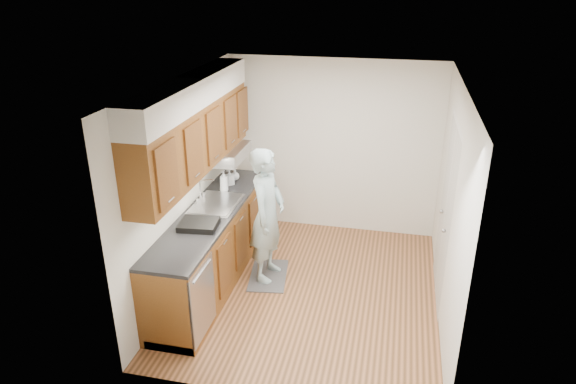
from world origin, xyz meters
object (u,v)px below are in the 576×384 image
object	(u,v)px
soap_bottle_c	(235,175)
dish_rack	(199,224)
person	(267,207)
soap_bottle_a	(224,181)
soap_bottle_b	(230,177)

from	to	relation	value
soap_bottle_c	dish_rack	xyz separation A→B (m)	(0.04, -1.43, -0.04)
person	soap_bottle_c	world-z (taller)	person
soap_bottle_a	soap_bottle_b	xyz separation A→B (m)	(-0.00, 0.24, -0.04)
person	dish_rack	bearing A→B (deg)	141.56
dish_rack	soap_bottle_b	bearing A→B (deg)	86.81
soap_bottle_b	soap_bottle_c	xyz separation A→B (m)	(0.01, 0.18, -0.03)
person	soap_bottle_b	bearing A→B (deg)	53.19
soap_bottle_c	dish_rack	world-z (taller)	soap_bottle_c
soap_bottle_b	soap_bottle_c	bearing A→B (deg)	85.42
person	dish_rack	xyz separation A→B (m)	(-0.62, -0.63, 0.01)
soap_bottle_b	dish_rack	distance (m)	1.26
soap_bottle_a	soap_bottle_c	size ratio (longest dim) A/B	1.88
person	soap_bottle_b	xyz separation A→B (m)	(-0.67, 0.62, 0.08)
soap_bottle_a	soap_bottle_b	distance (m)	0.24
person	soap_bottle_c	size ratio (longest dim) A/B	12.47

